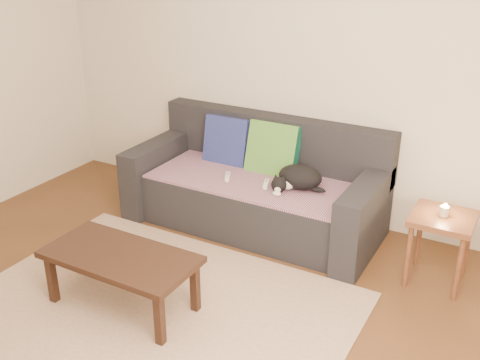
% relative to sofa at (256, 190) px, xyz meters
% --- Properties ---
extents(ground, '(4.50, 4.50, 0.00)m').
position_rel_sofa_xyz_m(ground, '(0.00, -1.57, -0.31)').
color(ground, brown).
rests_on(ground, ground).
extents(back_wall, '(4.50, 0.04, 2.60)m').
position_rel_sofa_xyz_m(back_wall, '(0.00, 0.43, 0.99)').
color(back_wall, beige).
rests_on(back_wall, ground).
extents(sofa, '(2.10, 0.94, 0.87)m').
position_rel_sofa_xyz_m(sofa, '(0.00, 0.00, 0.00)').
color(sofa, '#232328').
rests_on(sofa, ground).
extents(throw_blanket, '(1.66, 0.74, 0.02)m').
position_rel_sofa_xyz_m(throw_blanket, '(0.00, -0.09, 0.12)').
color(throw_blanket, '#42284C').
rests_on(throw_blanket, sofa).
extents(cushion_navy, '(0.41, 0.18, 0.42)m').
position_rel_sofa_xyz_m(cushion_navy, '(-0.38, 0.17, 0.32)').
color(cushion_navy, '#131554').
rests_on(cushion_navy, throw_blanket).
extents(cushion_green, '(0.44, 0.23, 0.45)m').
position_rel_sofa_xyz_m(cushion_green, '(0.06, 0.17, 0.32)').
color(cushion_green, '#0C4F3D').
rests_on(cushion_green, throw_blanket).
extents(cat, '(0.44, 0.42, 0.19)m').
position_rel_sofa_xyz_m(cat, '(0.40, -0.07, 0.22)').
color(cat, black).
rests_on(cat, throw_blanket).
extents(wii_remote_a, '(0.10, 0.15, 0.03)m').
position_rel_sofa_xyz_m(wii_remote_a, '(-0.18, -0.17, 0.15)').
color(wii_remote_a, white).
rests_on(wii_remote_a, throw_blanket).
extents(wii_remote_b, '(0.08, 0.15, 0.03)m').
position_rel_sofa_xyz_m(wii_remote_b, '(0.16, -0.15, 0.15)').
color(wii_remote_b, white).
rests_on(wii_remote_b, throw_blanket).
extents(side_table, '(0.42, 0.42, 0.52)m').
position_rel_sofa_xyz_m(side_table, '(1.52, -0.17, 0.12)').
color(side_table, brown).
rests_on(side_table, ground).
extents(candle, '(0.06, 0.06, 0.09)m').
position_rel_sofa_xyz_m(candle, '(1.52, -0.17, 0.25)').
color(candle, beige).
rests_on(candle, side_table).
extents(rug, '(2.50, 1.80, 0.01)m').
position_rel_sofa_xyz_m(rug, '(0.00, -1.42, -0.30)').
color(rug, tan).
rests_on(rug, ground).
extents(coffee_table, '(1.00, 0.50, 0.40)m').
position_rel_sofa_xyz_m(coffee_table, '(-0.21, -1.48, 0.04)').
color(coffee_table, black).
rests_on(coffee_table, rug).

